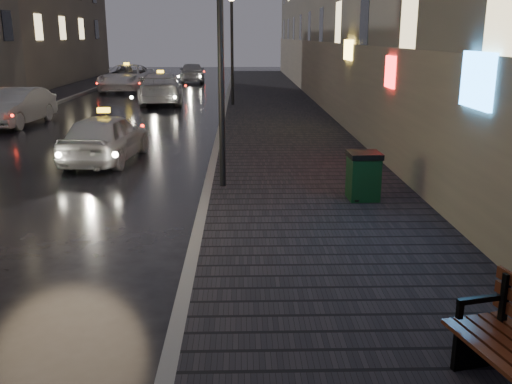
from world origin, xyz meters
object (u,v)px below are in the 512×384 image
taxi_mid (161,88)px  car_far (192,72)px  taxi_near (106,137)px  lamp_far (232,36)px  taxi_far (127,78)px  car_left_mid (16,107)px  trash_bin (363,175)px  lamp_near (220,36)px

taxi_mid → car_far: taxi_mid is taller
taxi_near → car_far: car_far is taller
lamp_far → car_far: 16.26m
taxi_near → taxi_far: 22.21m
taxi_mid → car_far: (0.49, 13.83, -0.03)m
car_left_mid → taxi_far: (1.57, 14.99, 0.09)m
car_left_mid → taxi_mid: 8.90m
lamp_far → trash_bin: bearing=-80.1°
lamp_near → taxi_far: lamp_near is taller
taxi_near → taxi_far: taxi_far is taller
lamp_near → lamp_far: same height
trash_bin → car_far: car_far is taller
car_far → taxi_far: bearing=54.2°
taxi_far → car_far: (3.71, 6.33, -0.06)m
taxi_far → lamp_near: bearing=-70.5°
lamp_near → taxi_mid: bearing=102.0°
lamp_near → taxi_mid: (-3.80, 17.86, -2.69)m
taxi_near → taxi_mid: 14.43m
taxi_near → taxi_far: size_ratio=0.69×
trash_bin → taxi_near: 7.91m
taxi_mid → lamp_far: bearing=148.4°
trash_bin → car_far: size_ratio=0.22×
taxi_far → taxi_mid: bearing=-62.7°
car_far → car_left_mid: bearing=70.6°
lamp_near → trash_bin: lamp_near is taller
trash_bin → taxi_mid: 20.21m
lamp_near → car_left_mid: size_ratio=1.18×
taxi_near → car_left_mid: 8.64m
lamp_far → taxi_near: 13.33m
car_far → lamp_far: bearing=96.4°
car_far → trash_bin: bearing=95.4°
lamp_far → car_left_mid: size_ratio=1.18×
taxi_near → car_far: 28.26m
taxi_mid → taxi_far: 8.16m
lamp_far → trash_bin: size_ratio=5.23×
lamp_far → taxi_near: size_ratio=1.29×
lamp_far → car_far: (-3.31, 15.68, -2.72)m
trash_bin → car_left_mid: bearing=133.0°
taxi_far → car_left_mid: bearing=-91.9°
lamp_near → car_left_mid: lamp_near is taller
trash_bin → taxi_far: size_ratio=0.17×
taxi_mid → taxi_far: taxi_far is taller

